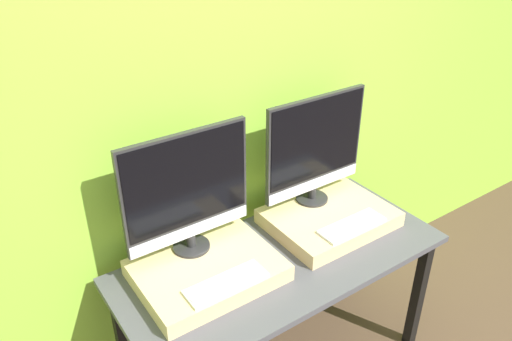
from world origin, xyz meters
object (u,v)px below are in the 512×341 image
Objects in this scene: keyboard_right at (352,225)px; monitor_left at (187,190)px; monitor_right at (315,147)px; keyboard_left at (226,283)px.

monitor_left is at bearing 157.27° from keyboard_right.
monitor_left reaches higher than keyboard_right.
monitor_right reaches higher than keyboard_right.
keyboard_left is (0.00, -0.29, -0.29)m from monitor_left.
keyboard_right is at bearing 0.00° from keyboard_left.
monitor_right is 1.66× the size of keyboard_right.
monitor_right is at bearing 0.00° from monitor_left.
keyboard_right is at bearing -22.73° from monitor_left.
keyboard_left is at bearing -157.27° from monitor_right.
keyboard_left is at bearing 180.00° from keyboard_right.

